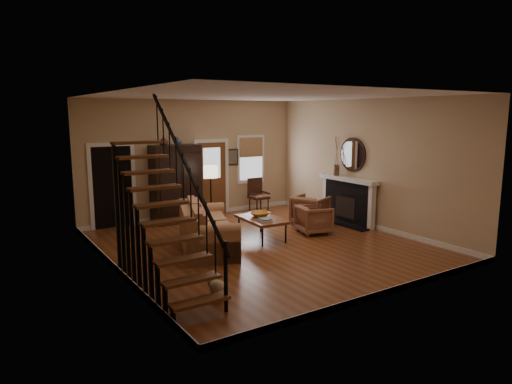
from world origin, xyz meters
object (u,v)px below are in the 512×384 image
armoire (176,184)px  armchair_right (310,210)px  sofa (207,228)px  floor_lamp (211,196)px  side_chair (259,196)px  coffee_table (262,228)px  armchair_left (314,219)px

armoire → armchair_right: (2.86, -2.22, -0.66)m
armoire → armchair_right: armoire is taller
sofa → floor_lamp: bearing=80.5°
armchair_right → side_chair: 2.05m
armchair_right → coffee_table: bearing=80.5°
armoire → armchair_left: (2.36, -2.96, -0.70)m
sofa → floor_lamp: (0.99, 1.72, 0.34)m
coffee_table → armchair_right: armchair_right is taller
floor_lamp → armoire: bearing=119.0°
armoire → armchair_right: bearing=-37.8°
armoire → sofa: 2.81m
sofa → armchair_left: (2.81, -0.25, -0.11)m
sofa → armchair_right: 3.34m
armchair_left → side_chair: 2.77m
coffee_table → armchair_left: 1.40m
armoire → floor_lamp: 1.16m
side_chair → armchair_right: bearing=-81.2°
armoire → side_chair: armoire is taller
armoire → side_chair: 2.61m
sofa → armchair_right: size_ratio=2.86×
side_chair → armchair_left: bearing=-93.8°
sofa → floor_lamp: floor_lamp is taller
armoire → side_chair: (2.55, -0.20, -0.54)m
sofa → armchair_right: sofa is taller
floor_lamp → coffee_table: bearing=-75.3°
sofa → floor_lamp: size_ratio=1.53×
armoire → sofa: (-0.44, -2.71, -0.59)m
armchair_left → armoire: bearing=52.3°
sofa → side_chair: (2.99, 2.51, 0.05)m
armchair_right → floor_lamp: (-2.32, 1.23, 0.41)m
coffee_table → armchair_right: bearing=14.1°
floor_lamp → armchair_right: bearing=-28.1°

